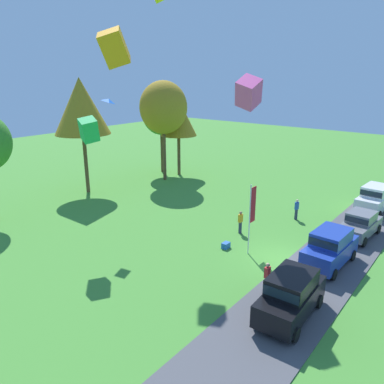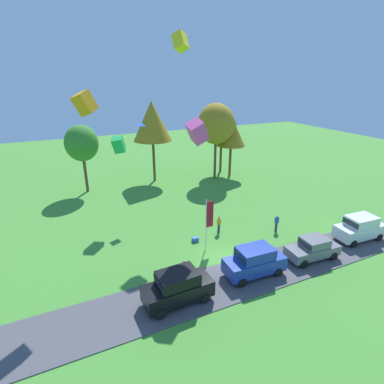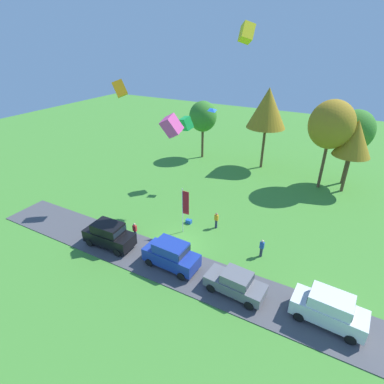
{
  "view_description": "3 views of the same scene",
  "coord_description": "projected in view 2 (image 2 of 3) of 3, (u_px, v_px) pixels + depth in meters",
  "views": [
    {
      "loc": [
        -20.4,
        -8.87,
        11.26
      ],
      "look_at": [
        -0.75,
        6.77,
        3.35
      ],
      "focal_mm": 35.0,
      "sensor_mm": 36.0,
      "label": 1
    },
    {
      "loc": [
        -11.21,
        -17.77,
        14.12
      ],
      "look_at": [
        -0.77,
        4.71,
        4.47
      ],
      "focal_mm": 28.0,
      "sensor_mm": 36.0,
      "label": 2
    },
    {
      "loc": [
        11.56,
        -18.48,
        16.85
      ],
      "look_at": [
        -0.29,
        3.26,
        3.92
      ],
      "focal_mm": 28.0,
      "sensor_mm": 36.0,
      "label": 3
    }
  ],
  "objects": [
    {
      "name": "pavement_strip",
      "position": [
        242.0,
        277.0,
        22.4
      ],
      "size": [
        36.0,
        4.4,
        0.06
      ],
      "primitive_type": "cube",
      "color": "#4C4C51",
      "rests_on": "ground"
    },
    {
      "name": "kite_box_over_trees",
      "position": [
        180.0,
        42.0,
        28.28
      ],
      "size": [
        1.54,
        2.08,
        2.07
      ],
      "primitive_type": "cube",
      "rotation": [
        -0.44,
        0.3,
        0.59
      ],
      "color": "yellow"
    },
    {
      "name": "kite_box_trailing_tail",
      "position": [
        119.0,
        145.0,
        29.25
      ],
      "size": [
        1.62,
        1.6,
        1.81
      ],
      "primitive_type": "cube",
      "rotation": [
        0.18,
        0.3,
        4.38
      ],
      "color": "green"
    },
    {
      "name": "tree_left_of_center",
      "position": [
        216.0,
        124.0,
        41.15
      ],
      "size": [
        5.08,
        5.08,
        10.72
      ],
      "color": "brown",
      "rests_on": "ground"
    },
    {
      "name": "tree_far_right",
      "position": [
        152.0,
        121.0,
        40.13
      ],
      "size": [
        5.24,
        5.24,
        11.05
      ],
      "color": "brown",
      "rests_on": "ground"
    },
    {
      "name": "car_suv_far_end",
      "position": [
        360.0,
        227.0,
        27.16
      ],
      "size": [
        4.71,
        2.29,
        2.28
      ],
      "color": "white",
      "rests_on": "ground"
    },
    {
      "name": "person_on_lawn",
      "position": [
        185.0,
        270.0,
        21.84
      ],
      "size": [
        0.36,
        0.24,
        1.71
      ],
      "color": "#2D334C",
      "rests_on": "ground"
    },
    {
      "name": "cooler_box",
      "position": [
        195.0,
        239.0,
        27.24
      ],
      "size": [
        0.56,
        0.4,
        0.4
      ],
      "primitive_type": "cube",
      "color": "blue",
      "rests_on": "ground"
    },
    {
      "name": "car_suv_near_entrance",
      "position": [
        178.0,
        286.0,
        19.53
      ],
      "size": [
        4.67,
        2.19,
        2.28
      ],
      "color": "black",
      "rests_on": "ground"
    },
    {
      "name": "flag_banner",
      "position": [
        209.0,
        218.0,
        25.08
      ],
      "size": [
        0.71,
        0.08,
        4.72
      ],
      "color": "silver",
      "rests_on": "ground"
    },
    {
      "name": "tree_far_left",
      "position": [
        231.0,
        132.0,
        42.82
      ],
      "size": [
        4.14,
        4.14,
        8.75
      ],
      "color": "brown",
      "rests_on": "ground"
    },
    {
      "name": "kite_box_high_right",
      "position": [
        85.0,
        103.0,
        20.43
      ],
      "size": [
        1.87,
        1.42,
        1.87
      ],
      "primitive_type": "cube",
      "rotation": [
        -0.34,
        0.3,
        2.29
      ],
      "color": "orange"
    },
    {
      "name": "person_watching_sky",
      "position": [
        219.0,
        224.0,
        28.57
      ],
      "size": [
        0.36,
        0.24,
        1.71
      ],
      "color": "#2D334C",
      "rests_on": "ground"
    },
    {
      "name": "tree_right_of_center",
      "position": [
        82.0,
        143.0,
        36.89
      ],
      "size": [
        4.06,
        4.06,
        8.58
      ],
      "color": "brown",
      "rests_on": "ground"
    },
    {
      "name": "ground_plane",
      "position": [
        225.0,
        260.0,
        24.54
      ],
      "size": [
        120.0,
        120.0,
        0.0
      ],
      "primitive_type": "plane",
      "color": "#478E33"
    },
    {
      "name": "car_sedan_by_flagpole",
      "position": [
        313.0,
        248.0,
        24.38
      ],
      "size": [
        4.51,
        2.19,
        1.84
      ],
      "color": "slate",
      "rests_on": "ground"
    },
    {
      "name": "kite_box_near_flag",
      "position": [
        197.0,
        132.0,
        21.95
      ],
      "size": [
        1.73,
        1.59,
        2.11
      ],
      "primitive_type": "cube",
      "rotation": [
        0.5,
        0.3,
        4.76
      ],
      "color": "#EA4C9E"
    },
    {
      "name": "car_suv_mid_row",
      "position": [
        254.0,
        260.0,
        22.27
      ],
      "size": [
        4.67,
        2.2,
        2.28
      ],
      "color": "#1E389E",
      "rests_on": "ground"
    },
    {
      "name": "kite_diamond_mid_center",
      "position": [
        142.0,
        124.0,
        30.73
      ],
      "size": [
        1.2,
        1.24,
        0.48
      ],
      "primitive_type": "pyramid",
      "rotation": [
        -0.3,
        0.0,
        4.14
      ],
      "color": "blue"
    },
    {
      "name": "person_beside_suv",
      "position": [
        276.0,
        223.0,
        28.83
      ],
      "size": [
        0.36,
        0.24,
        1.71
      ],
      "color": "#2D334C",
      "rests_on": "ground"
    },
    {
      "name": "tree_lone_near",
      "position": [
        222.0,
        127.0,
        44.77
      ],
      "size": [
        4.43,
        4.43,
        9.36
      ],
      "color": "brown",
      "rests_on": "ground"
    }
  ]
}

